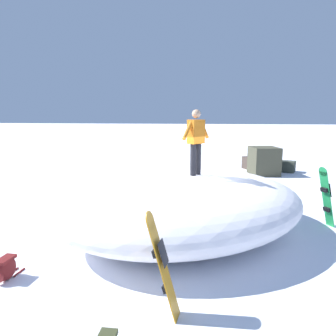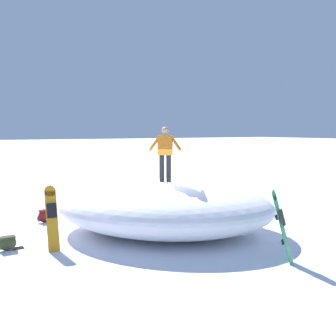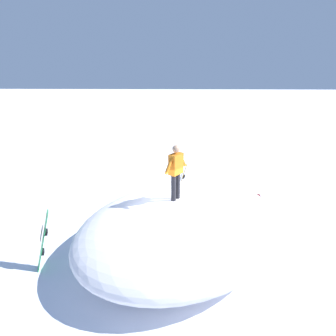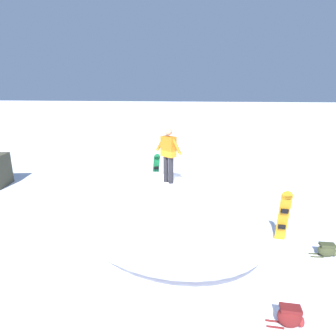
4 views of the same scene
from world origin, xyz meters
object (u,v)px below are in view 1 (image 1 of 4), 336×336
snowboarder_standing (196,138)px  snowboard_secondary_upright (162,264)px  backpack_near (6,269)px  snowboard_primary_upright (326,196)px

snowboarder_standing → snowboard_secondary_upright: (-0.17, -3.22, -1.61)m
snowboard_secondary_upright → snowboarder_standing: bearing=86.9°
snowboarder_standing → backpack_near: size_ratio=2.46×
snowboarder_standing → snowboard_secondary_upright: size_ratio=0.97×
snowboarder_standing → snowboard_secondary_upright: 3.61m
snowboard_primary_upright → backpack_near: bearing=-149.2°
snowboarder_standing → snowboard_primary_upright: snowboarder_standing is taller
snowboard_primary_upright → snowboard_secondary_upright: size_ratio=1.03×
snowboarder_standing → snowboard_primary_upright: (3.41, 1.15, -1.59)m
snowboard_primary_upright → backpack_near: size_ratio=2.61×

